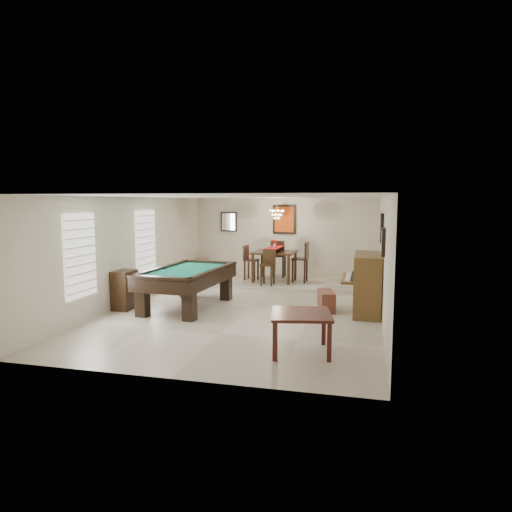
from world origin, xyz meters
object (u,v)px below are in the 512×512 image
at_px(upright_piano, 360,283).
at_px(dining_chair_west, 251,263).
at_px(flower_vase, 275,243).
at_px(dining_chair_south, 268,268).
at_px(corner_bench, 203,265).
at_px(chandelier, 277,211).
at_px(square_table, 301,333).
at_px(dining_chair_east, 300,262).
at_px(dining_chair_north, 279,259).
at_px(apothecary_chest, 125,290).
at_px(piano_bench, 326,301).
at_px(pool_table, 187,289).
at_px(dining_table, 275,264).

height_order(upright_piano, dining_chair_west, upright_piano).
bearing_deg(flower_vase, dining_chair_south, -93.53).
relative_size(corner_bench, chandelier, 0.82).
relative_size(square_table, dining_chair_east, 0.82).
distance_m(dining_chair_north, dining_chair_east, 1.08).
bearing_deg(corner_bench, flower_vase, -21.85).
xyz_separation_m(apothecary_chest, dining_chair_west, (2.05, 3.83, 0.19)).
bearing_deg(dining_chair_west, piano_bench, -131.95).
relative_size(upright_piano, chandelier, 2.66).
bearing_deg(dining_chair_west, corner_bench, 67.14).
bearing_deg(pool_table, chandelier, 71.99).
height_order(apothecary_chest, dining_chair_south, dining_chair_south).
bearing_deg(square_table, flower_vase, 105.56).
height_order(upright_piano, chandelier, chandelier).
distance_m(dining_chair_south, dining_chair_north, 1.48).
height_order(flower_vase, dining_chair_west, flower_vase).
xyz_separation_m(apothecary_chest, dining_chair_south, (2.71, 3.10, 0.17)).
bearing_deg(piano_bench, corner_bench, 138.61).
xyz_separation_m(square_table, upright_piano, (0.90, 3.06, 0.33)).
bearing_deg(dining_chair_north, upright_piano, 125.81).
distance_m(dining_chair_west, corner_bench, 2.29).
height_order(dining_chair_west, dining_chair_east, dining_chair_east).
xyz_separation_m(upright_piano, flower_vase, (-2.55, 2.88, 0.58)).
relative_size(upright_piano, dining_chair_east, 1.34).
xyz_separation_m(square_table, corner_bench, (-4.34, 7.01, 0.01)).
height_order(pool_table, dining_table, dining_table).
relative_size(pool_table, dining_chair_east, 2.26).
relative_size(square_table, upright_piano, 0.61).
distance_m(pool_table, corner_bench, 4.64).
distance_m(dining_chair_north, corner_bench, 2.71).
bearing_deg(dining_table, piano_bench, -57.97).
distance_m(flower_vase, dining_chair_south, 0.99).
height_order(upright_piano, dining_chair_east, upright_piano).
bearing_deg(chandelier, dining_chair_south, -93.82).
relative_size(pool_table, upright_piano, 1.68).
height_order(apothecary_chest, chandelier, chandelier).
bearing_deg(dining_table, pool_table, -112.50).
height_order(square_table, dining_chair_south, dining_chair_south).
xyz_separation_m(dining_chair_south, chandelier, (0.06, 0.96, 1.58)).
relative_size(dining_table, corner_bench, 2.47).
bearing_deg(chandelier, corner_bench, 161.97).
bearing_deg(corner_bench, chandelier, -18.03).
height_order(upright_piano, flower_vase, flower_vase).
distance_m(pool_table, dining_chair_east, 4.00).
relative_size(upright_piano, corner_bench, 3.24).
relative_size(pool_table, apothecary_chest, 2.97).
distance_m(apothecary_chest, dining_chair_east, 5.22).
height_order(upright_piano, corner_bench, upright_piano).
height_order(piano_bench, dining_table, dining_table).
bearing_deg(dining_chair_west, dining_table, -80.44).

